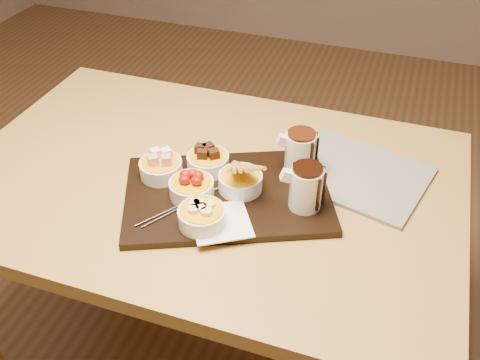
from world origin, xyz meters
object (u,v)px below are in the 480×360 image
(pitcher_dark_chocolate, at_px, (306,188))
(newspaper, at_px, (357,174))
(pitcher_milk_chocolate, at_px, (300,153))
(serving_board, at_px, (228,195))
(dining_table, at_px, (208,207))
(bowl_strawberries, at_px, (192,189))

(pitcher_dark_chocolate, distance_m, newspaper, 0.20)
(pitcher_dark_chocolate, xyz_separation_m, newspaper, (0.09, 0.17, -0.06))
(pitcher_milk_chocolate, bearing_deg, serving_board, -158.20)
(pitcher_milk_chocolate, bearing_deg, dining_table, 176.05)
(serving_board, distance_m, newspaper, 0.32)
(dining_table, bearing_deg, pitcher_milk_chocolate, 19.85)
(pitcher_dark_chocolate, xyz_separation_m, pitcher_milk_chocolate, (-0.04, 0.12, 0.00))
(dining_table, height_order, newspaper, newspaper)
(pitcher_dark_chocolate, distance_m, pitcher_milk_chocolate, 0.13)
(dining_table, distance_m, serving_board, 0.14)
(serving_board, xyz_separation_m, pitcher_dark_chocolate, (0.18, 0.01, 0.06))
(serving_board, relative_size, bowl_strawberries, 4.60)
(pitcher_dark_chocolate, height_order, newspaper, pitcher_dark_chocolate)
(pitcher_milk_chocolate, bearing_deg, newspaper, -5.74)
(newspaper, bearing_deg, serving_board, -131.54)
(bowl_strawberries, distance_m, newspaper, 0.40)
(pitcher_milk_chocolate, bearing_deg, pitcher_dark_chocolate, -94.40)
(pitcher_dark_chocolate, relative_size, newspaper, 0.31)
(newspaper, bearing_deg, bowl_strawberries, -132.86)
(pitcher_milk_chocolate, height_order, newspaper, pitcher_milk_chocolate)
(pitcher_milk_chocolate, relative_size, newspaper, 0.31)
(serving_board, xyz_separation_m, bowl_strawberries, (-0.07, -0.04, 0.03))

